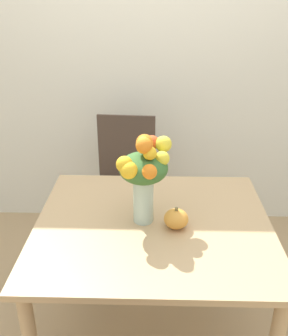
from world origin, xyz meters
name	(u,v)px	position (x,y,z in m)	size (l,w,h in m)	color
wall_back	(156,52)	(0.00, 1.34, 1.35)	(8.00, 0.06, 2.70)	silver
dining_table	(154,242)	(0.00, 0.00, 0.67)	(1.11, 0.98, 0.78)	tan
flower_vase	(145,172)	(-0.04, 0.02, 1.03)	(0.24, 0.25, 0.43)	#B2CCBC
pumpkin	(177,219)	(0.10, -0.03, 0.82)	(0.11, 0.11, 0.10)	gold
dining_chair_near_window	(125,187)	(-0.20, 0.86, 0.51)	(0.45, 0.45, 0.99)	#47382D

